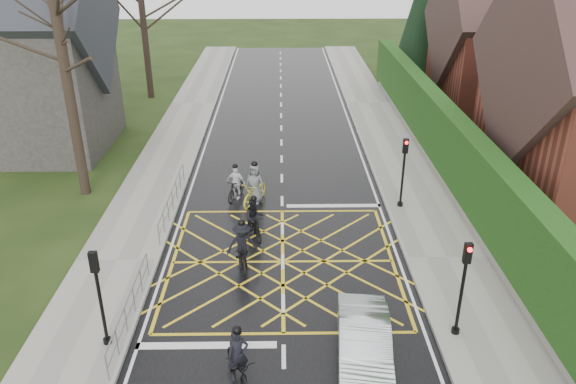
{
  "coord_description": "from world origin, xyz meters",
  "views": [
    {
      "loc": [
        -0.06,
        -17.39,
        11.05
      ],
      "look_at": [
        0.24,
        3.21,
        1.3
      ],
      "focal_mm": 35.0,
      "sensor_mm": 36.0,
      "label": 1
    }
  ],
  "objects_px": {
    "cyclist_front": "(236,186)",
    "cyclist_mid": "(242,250)",
    "car": "(364,345)",
    "cyclist_rear": "(238,363)",
    "cyclist_lead": "(255,189)",
    "cyclist_back": "(254,222)"
  },
  "relations": [
    {
      "from": "cyclist_mid",
      "to": "cyclist_lead",
      "type": "xyz_separation_m",
      "value": [
        0.24,
        5.19,
        -0.02
      ]
    },
    {
      "from": "cyclist_back",
      "to": "cyclist_lead",
      "type": "height_order",
      "value": "cyclist_lead"
    },
    {
      "from": "cyclist_mid",
      "to": "car",
      "type": "relative_size",
      "value": 0.51
    },
    {
      "from": "cyclist_lead",
      "to": "cyclist_back",
      "type": "bearing_deg",
      "value": -63.62
    },
    {
      "from": "cyclist_front",
      "to": "cyclist_lead",
      "type": "relative_size",
      "value": 0.81
    },
    {
      "from": "cyclist_mid",
      "to": "cyclist_lead",
      "type": "distance_m",
      "value": 5.19
    },
    {
      "from": "cyclist_rear",
      "to": "cyclist_lead",
      "type": "xyz_separation_m",
      "value": [
        0.03,
        10.75,
        0.11
      ]
    },
    {
      "from": "cyclist_rear",
      "to": "cyclist_back",
      "type": "height_order",
      "value": "cyclist_back"
    },
    {
      "from": "cyclist_rear",
      "to": "car",
      "type": "relative_size",
      "value": 0.47
    },
    {
      "from": "cyclist_mid",
      "to": "car",
      "type": "bearing_deg",
      "value": -63.72
    },
    {
      "from": "cyclist_front",
      "to": "cyclist_mid",
      "type": "bearing_deg",
      "value": -63.23
    },
    {
      "from": "cyclist_rear",
      "to": "cyclist_mid",
      "type": "bearing_deg",
      "value": 70.3
    },
    {
      "from": "cyclist_mid",
      "to": "cyclist_lead",
      "type": "height_order",
      "value": "cyclist_lead"
    },
    {
      "from": "cyclist_back",
      "to": "cyclist_front",
      "type": "height_order",
      "value": "cyclist_back"
    },
    {
      "from": "cyclist_rear",
      "to": "cyclist_back",
      "type": "xyz_separation_m",
      "value": [
        0.12,
        7.75,
        0.1
      ]
    },
    {
      "from": "cyclist_rear",
      "to": "cyclist_lead",
      "type": "height_order",
      "value": "cyclist_lead"
    },
    {
      "from": "cyclist_back",
      "to": "cyclist_front",
      "type": "xyz_separation_m",
      "value": [
        -0.96,
        3.43,
        -0.05
      ]
    },
    {
      "from": "cyclist_back",
      "to": "cyclist_mid",
      "type": "relative_size",
      "value": 0.89
    },
    {
      "from": "car",
      "to": "cyclist_rear",
      "type": "bearing_deg",
      "value": -165.89
    },
    {
      "from": "car",
      "to": "cyclist_front",
      "type": "bearing_deg",
      "value": 116.61
    },
    {
      "from": "cyclist_mid",
      "to": "cyclist_lead",
      "type": "relative_size",
      "value": 0.96
    },
    {
      "from": "cyclist_back",
      "to": "cyclist_rear",
      "type": "bearing_deg",
      "value": -110.9
    }
  ]
}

